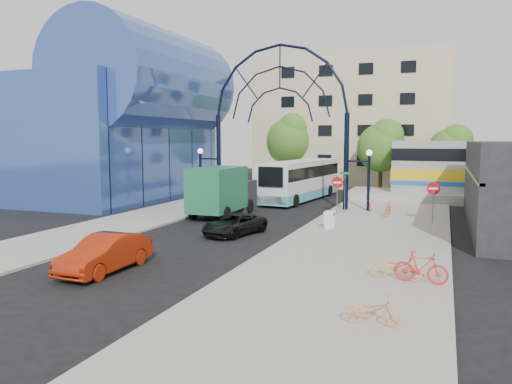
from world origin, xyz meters
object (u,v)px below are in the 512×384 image
at_px(sandwich_board, 329,218).
at_px(red_sedan, 105,253).
at_px(street_name_sign, 345,183).
at_px(do_not_enter_sign, 433,193).
at_px(tree_north_c, 452,149).
at_px(green_truck, 223,191).
at_px(bike_far_b, 421,267).
at_px(black_suv, 235,224).
at_px(bike_near_a, 369,205).
at_px(stop_sign, 337,186).
at_px(bike_far_a, 397,266).
at_px(city_bus, 301,179).
at_px(tree_north_a, 383,145).
at_px(gateway_arch, 280,93).
at_px(bike_far_c, 372,310).
at_px(tree_north_b, 291,138).
at_px(bike_near_b, 388,209).

height_order(sandwich_board, red_sedan, red_sedan).
bearing_deg(street_name_sign, do_not_enter_sign, -24.16).
relative_size(tree_north_c, green_truck, 0.98).
xyz_separation_m(green_truck, bike_far_b, (13.19, -12.16, -0.98)).
bearing_deg(black_suv, bike_near_a, 76.86).
bearing_deg(do_not_enter_sign, stop_sign, 162.12).
bearing_deg(tree_north_c, bike_far_a, -93.76).
xyz_separation_m(do_not_enter_sign, city_bus, (-10.77, 9.18, -0.23)).
height_order(stop_sign, red_sedan, stop_sign).
bearing_deg(tree_north_a, stop_sign, -95.42).
height_order(black_suv, bike_far_a, black_suv).
bearing_deg(city_bus, sandwich_board, -61.93).
distance_m(gateway_arch, street_name_sign, 8.38).
relative_size(tree_north_c, city_bus, 0.53).
height_order(stop_sign, bike_far_c, stop_sign).
distance_m(stop_sign, tree_north_b, 20.18).
bearing_deg(tree_north_b, street_name_sign, -62.35).
distance_m(tree_north_b, bike_far_c, 40.62).
xyz_separation_m(green_truck, bike_far_a, (12.35, -11.99, -1.06)).
height_order(city_bus, green_truck, city_bus).
distance_m(street_name_sign, city_bus, 8.25).
relative_size(black_suv, red_sedan, 0.93).
distance_m(green_truck, bike_near_a, 10.41).
height_order(stop_sign, bike_near_b, stop_sign).
bearing_deg(gateway_arch, sandwich_board, -55.09).
bearing_deg(bike_far_b, bike_far_a, 84.04).
bearing_deg(red_sedan, sandwich_board, 62.24).
distance_m(gateway_arch, bike_far_a, 21.45).
relative_size(tree_north_b, bike_far_b, 4.31).
bearing_deg(do_not_enter_sign, bike_far_b, -90.31).
xyz_separation_m(street_name_sign, bike_near_a, (1.49, 1.40, -1.61)).
relative_size(black_suv, bike_far_b, 2.21).
bearing_deg(gateway_arch, bike_near_b, -13.39).
bearing_deg(stop_sign, tree_north_a, 84.58).
bearing_deg(street_name_sign, bike_near_a, 43.26).
distance_m(tree_north_a, bike_far_a, 29.65).
relative_size(do_not_enter_sign, bike_near_b, 1.59).
bearing_deg(gateway_arch, bike_far_a, -59.60).
bearing_deg(green_truck, sandwich_board, -19.48).
bearing_deg(bike_far_a, tree_north_a, 13.56).
height_order(green_truck, bike_far_a, green_truck).
relative_size(city_bus, bike_far_b, 6.64).
height_order(sandwich_board, bike_near_a, sandwich_board).
relative_size(green_truck, bike_far_b, 3.55).
xyz_separation_m(bike_near_b, bike_far_b, (2.76, -15.41, 0.09)).
height_order(stop_sign, bike_near_a, stop_sign).
distance_m(bike_far_a, bike_far_b, 0.87).
distance_m(tree_north_a, green_truck, 19.29).
xyz_separation_m(tree_north_a, green_truck, (-8.39, -17.12, -2.95)).
relative_size(gateway_arch, bike_far_c, 8.72).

